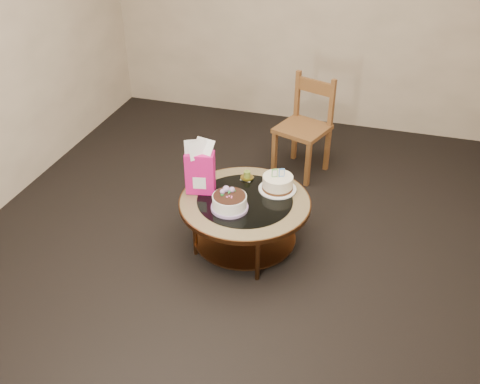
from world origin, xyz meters
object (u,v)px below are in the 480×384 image
(coffee_table, at_px, (245,208))
(gift_bag, at_px, (200,167))
(decorated_cake, at_px, (229,203))
(cream_cake, at_px, (278,183))
(dining_chair, at_px, (305,126))

(coffee_table, xyz_separation_m, gift_bag, (-0.36, 0.02, 0.30))
(decorated_cake, bearing_deg, gift_bag, 150.09)
(coffee_table, height_order, cream_cake, cream_cake)
(dining_chair, bearing_deg, gift_bag, -93.76)
(coffee_table, distance_m, gift_bag, 0.47)
(coffee_table, xyz_separation_m, dining_chair, (0.21, 1.34, 0.10))
(gift_bag, height_order, dining_chair, dining_chair)
(coffee_table, relative_size, gift_bag, 2.32)
(coffee_table, bearing_deg, cream_cake, 45.29)
(coffee_table, xyz_separation_m, cream_cake, (0.21, 0.21, 0.14))
(coffee_table, relative_size, cream_cake, 3.42)
(decorated_cake, height_order, cream_cake, cream_cake)
(gift_bag, bearing_deg, cream_cake, 7.24)
(decorated_cake, distance_m, cream_cake, 0.46)
(decorated_cake, xyz_separation_m, cream_cake, (0.28, 0.36, 0.01))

